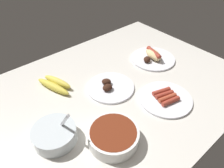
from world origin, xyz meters
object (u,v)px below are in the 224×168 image
object	(u,v)px
plate_hotdog_assembled	(153,57)
banana_bunch	(55,84)
bowl_coleslaw	(54,134)
bowl_chili	(113,136)
plate_grilled_meat	(110,87)
plate_sausages	(165,98)

from	to	relation	value
plate_hotdog_assembled	banana_bunch	distance (cm)	53.58
plate_hotdog_assembled	bowl_coleslaw	size ratio (longest dim) A/B	1.51
bowl_chili	banana_bunch	bearing A→B (deg)	91.73
banana_bunch	bowl_coleslaw	bearing A→B (deg)	-118.80
banana_bunch	bowl_coleslaw	xyz separation A→B (cm)	(-14.06, -25.57, 1.17)
banana_bunch	bowl_chili	bearing A→B (deg)	-88.27
bowl_chili	plate_grilled_meat	world-z (taller)	bowl_chili
banana_bunch	plate_grilled_meat	bearing A→B (deg)	-42.10
plate_grilled_meat	bowl_coleslaw	size ratio (longest dim) A/B	1.39
plate_sausages	plate_hotdog_assembled	bearing A→B (deg)	51.12
plate_grilled_meat	bowl_coleslaw	world-z (taller)	bowl_coleslaw
plate_hotdog_assembled	banana_bunch	bearing A→B (deg)	165.07
plate_grilled_meat	banana_bunch	xyz separation A→B (cm)	(-18.67, 16.87, 0.97)
bowl_chili	bowl_coleslaw	xyz separation A→B (cm)	(-15.25, 13.97, -0.03)
plate_sausages	bowl_coleslaw	world-z (taller)	bowl_coleslaw
banana_bunch	bowl_coleslaw	size ratio (longest dim) A/B	1.22
plate_hotdog_assembled	plate_sausages	world-z (taller)	plate_hotdog_assembled
banana_bunch	plate_sausages	xyz separation A→B (cm)	(32.09, -38.22, -0.93)
plate_sausages	plate_grilled_meat	bearing A→B (deg)	122.14
banana_bunch	bowl_coleslaw	distance (cm)	29.20
bowl_chili	plate_sausages	bearing A→B (deg)	2.44
bowl_chili	plate_hotdog_assembled	xyz separation A→B (cm)	(50.58, 25.73, -1.28)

